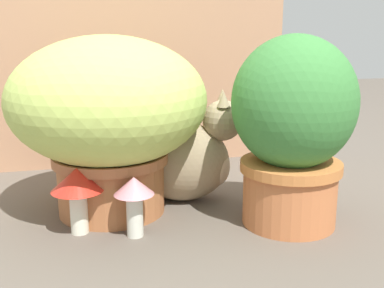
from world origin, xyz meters
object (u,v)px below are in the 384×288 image
mushroom_ornament_red (77,185)px  mushroom_ornament_pink (134,195)px  leafy_planter (293,126)px  cat (188,157)px  grass_planter (108,112)px

mushroom_ornament_red → mushroom_ornament_pink: bearing=-21.4°
leafy_planter → cat: 0.32m
leafy_planter → mushroom_ornament_red: bearing=172.8°
cat → leafy_planter: bearing=-47.8°
leafy_planter → mushroom_ornament_pink: size_ratio=3.21×
leafy_planter → grass_planter: bearing=156.2°
grass_planter → leafy_planter: size_ratio=1.08×
leafy_planter → mushroom_ornament_red: leafy_planter is taller
mushroom_ornament_pink → cat: bearing=49.8°
mushroom_ornament_pink → mushroom_ornament_red: 0.13m
grass_planter → mushroom_ornament_pink: bearing=-77.0°
grass_planter → leafy_planter: leafy_planter is taller
grass_planter → leafy_planter: (0.41, -0.18, -0.02)m
cat → mushroom_ornament_red: size_ratio=2.34×
leafy_planter → cat: bearing=132.2°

